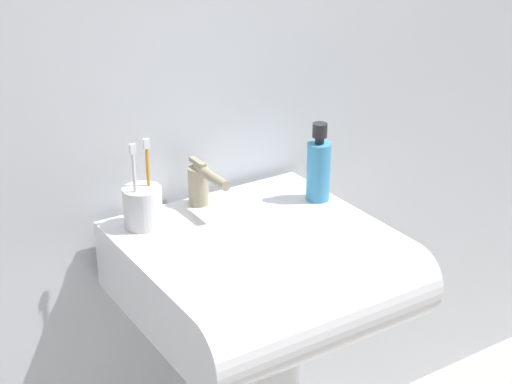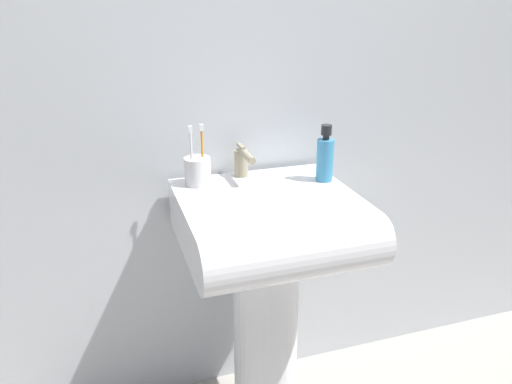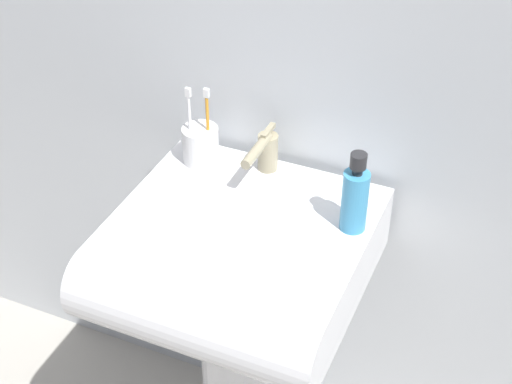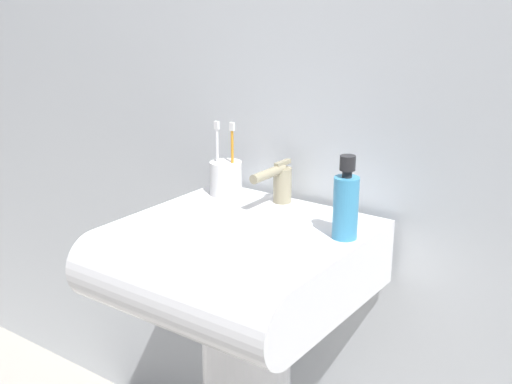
# 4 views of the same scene
# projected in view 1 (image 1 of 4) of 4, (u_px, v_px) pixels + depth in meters

# --- Properties ---
(wall_back) EXTENTS (5.00, 0.05, 2.40)m
(wall_back) POSITION_uv_depth(u_px,v_px,m) (184.00, 28.00, 1.63)
(wall_back) COLOR silver
(wall_back) RESTS_ON ground
(sink_basin) EXTENTS (0.50, 0.51, 0.15)m
(sink_basin) POSITION_uv_depth(u_px,v_px,m) (267.00, 276.00, 1.56)
(sink_basin) COLOR white
(sink_basin) RESTS_ON sink_pedestal
(faucet) EXTENTS (0.04, 0.15, 0.10)m
(faucet) POSITION_uv_depth(u_px,v_px,m) (202.00, 183.00, 1.67)
(faucet) COLOR tan
(faucet) RESTS_ON sink_basin
(toothbrush_cup) EXTENTS (0.08, 0.08, 0.19)m
(toothbrush_cup) POSITION_uv_depth(u_px,v_px,m) (143.00, 206.00, 1.59)
(toothbrush_cup) COLOR white
(toothbrush_cup) RESTS_ON sink_basin
(soap_bottle) EXTENTS (0.05, 0.05, 0.18)m
(soap_bottle) POSITION_uv_depth(u_px,v_px,m) (319.00, 168.00, 1.70)
(soap_bottle) COLOR #3F99CC
(soap_bottle) RESTS_ON sink_basin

